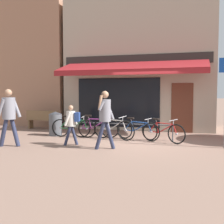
{
  "coord_description": "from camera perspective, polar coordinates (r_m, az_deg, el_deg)",
  "views": [
    {
      "loc": [
        1.92,
        -9.39,
        1.69
      ],
      "look_at": [
        -0.77,
        -0.47,
        1.05
      ],
      "focal_mm": 45.0,
      "sensor_mm": 36.0,
      "label": 1
    }
  ],
  "objects": [
    {
      "name": "park_bench",
      "position": [
        13.41,
        -13.74,
        -1.43
      ],
      "size": [
        1.61,
        0.47,
        0.87
      ],
      "rotation": [
        0.0,
        0.0,
        0.02
      ],
      "color": "brown",
      "rests_on": "ground_plane"
    },
    {
      "name": "bike_rack_rail",
      "position": [
        10.39,
        1.2,
        -2.75
      ],
      "size": [
        4.1,
        0.04,
        0.57
      ],
      "color": "#47494F",
      "rests_on": "ground_plane"
    },
    {
      "name": "pedestrian_second_adult",
      "position": [
        9.37,
        -20.24,
        0.06
      ],
      "size": [
        0.67,
        0.59,
        1.83
      ],
      "rotation": [
        0.0,
        0.0,
        3.01
      ],
      "color": "#282D47",
      "rests_on": "ground_plane"
    },
    {
      "name": "bicycle_red",
      "position": [
        9.77,
        10.21,
        -3.95
      ],
      "size": [
        1.59,
        0.84,
        0.81
      ],
      "rotation": [
        0.03,
        0.0,
        -0.45
      ],
      "color": "black",
      "rests_on": "ground_plane"
    },
    {
      "name": "pedestrian_child",
      "position": [
        9.1,
        -8.18,
        -1.69
      ],
      "size": [
        0.51,
        0.52,
        1.31
      ],
      "rotation": [
        0.0,
        0.0,
        3.35
      ],
      "color": "#282D47",
      "rests_on": "ground_plane"
    },
    {
      "name": "bicycle_purple",
      "position": [
        10.57,
        -3.39,
        -3.17
      ],
      "size": [
        1.8,
        0.52,
        0.86
      ],
      "rotation": [
        0.06,
        0.0,
        0.17
      ],
      "color": "black",
      "rests_on": "ground_plane"
    },
    {
      "name": "litter_bin",
      "position": [
        11.32,
        -11.42,
        -2.3
      ],
      "size": [
        0.52,
        0.52,
        0.95
      ],
      "color": "#515459",
      "rests_on": "ground_plane"
    },
    {
      "name": "neighbour_building",
      "position": [
        17.41,
        -18.12,
        10.12
      ],
      "size": [
        7.1,
        4.0,
        7.26
      ],
      "color": "#9E7056",
      "rests_on": "ground_plane"
    },
    {
      "name": "bicycle_blue",
      "position": [
        10.11,
        5.17,
        -3.66
      ],
      "size": [
        1.68,
        0.67,
        0.8
      ],
      "rotation": [
        0.02,
        0.0,
        -0.3
      ],
      "color": "black",
      "rests_on": "ground_plane"
    },
    {
      "name": "bicycle_silver",
      "position": [
        10.18,
        0.26,
        -3.43
      ],
      "size": [
        1.72,
        0.7,
        0.87
      ],
      "rotation": [
        0.07,
        0.0,
        -0.29
      ],
      "color": "black",
      "rests_on": "ground_plane"
    },
    {
      "name": "ground_plane",
      "position": [
        9.74,
        5.19,
        -6.09
      ],
      "size": [
        160.0,
        160.0,
        0.0
      ],
      "primitive_type": "plane",
      "color": "#846656"
    },
    {
      "name": "shop_front",
      "position": [
        14.03,
        5.88,
        9.36
      ],
      "size": [
        6.91,
        4.59,
        6.06
      ],
      "color": "tan",
      "rests_on": "ground_plane"
    },
    {
      "name": "pedestrian_adult",
      "position": [
        8.37,
        -1.44,
        -0.25
      ],
      "size": [
        0.59,
        0.6,
        1.76
      ],
      "rotation": [
        0.0,
        0.0,
        3.19
      ],
      "color": "#282D47",
      "rests_on": "ground_plane"
    },
    {
      "name": "bicycle_green",
      "position": [
        10.76,
        -7.85,
        -3.15
      ],
      "size": [
        1.76,
        0.52,
        0.84
      ],
      "rotation": [
        0.08,
        0.0,
        0.08
      ],
      "color": "black",
      "rests_on": "ground_plane"
    }
  ]
}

